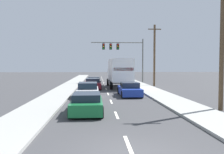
{
  "coord_description": "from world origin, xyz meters",
  "views": [
    {
      "loc": [
        -1.12,
        -7.07,
        2.83
      ],
      "look_at": [
        0.5,
        17.74,
        1.62
      ],
      "focal_mm": 37.42,
      "sensor_mm": 36.0,
      "label": 1
    }
  ],
  "objects_px": {
    "box_truck": "(119,71)",
    "utility_pole_mid": "(154,55)",
    "car_green": "(87,103)",
    "car_maroon": "(93,84)",
    "car_blue": "(129,90)",
    "car_gray": "(94,81)",
    "utility_pole_near": "(222,36)",
    "traffic_signal_mast": "(120,50)",
    "car_white": "(88,90)"
  },
  "relations": [
    {
      "from": "car_white",
      "to": "traffic_signal_mast",
      "type": "bearing_deg",
      "value": 74.86
    },
    {
      "from": "traffic_signal_mast",
      "to": "car_blue",
      "type": "bearing_deg",
      "value": -92.27
    },
    {
      "from": "utility_pole_mid",
      "to": "car_green",
      "type": "bearing_deg",
      "value": -115.5
    },
    {
      "from": "car_green",
      "to": "utility_pole_mid",
      "type": "height_order",
      "value": "utility_pole_mid"
    },
    {
      "from": "car_white",
      "to": "utility_pole_near",
      "type": "xyz_separation_m",
      "value": [
        8.65,
        -6.94,
        4.09
      ]
    },
    {
      "from": "car_maroon",
      "to": "car_green",
      "type": "xyz_separation_m",
      "value": [
        -0.09,
        -14.68,
        -0.01
      ]
    },
    {
      "from": "traffic_signal_mast",
      "to": "utility_pole_mid",
      "type": "height_order",
      "value": "utility_pole_mid"
    },
    {
      "from": "utility_pole_mid",
      "to": "car_gray",
      "type": "bearing_deg",
      "value": 160.62
    },
    {
      "from": "car_maroon",
      "to": "car_blue",
      "type": "bearing_deg",
      "value": -62.85
    },
    {
      "from": "box_truck",
      "to": "car_green",
      "type": "bearing_deg",
      "value": -102.44
    },
    {
      "from": "car_gray",
      "to": "car_green",
      "type": "relative_size",
      "value": 1.15
    },
    {
      "from": "box_truck",
      "to": "car_blue",
      "type": "relative_size",
      "value": 1.91
    },
    {
      "from": "car_maroon",
      "to": "utility_pole_near",
      "type": "bearing_deg",
      "value": -59.91
    },
    {
      "from": "box_truck",
      "to": "utility_pole_mid",
      "type": "relative_size",
      "value": 1.01
    },
    {
      "from": "car_green",
      "to": "car_blue",
      "type": "distance_m",
      "value": 8.55
    },
    {
      "from": "car_blue",
      "to": "utility_pole_mid",
      "type": "height_order",
      "value": "utility_pole_mid"
    },
    {
      "from": "car_white",
      "to": "utility_pole_mid",
      "type": "bearing_deg",
      "value": 50.8
    },
    {
      "from": "box_truck",
      "to": "traffic_signal_mast",
      "type": "height_order",
      "value": "traffic_signal_mast"
    },
    {
      "from": "traffic_signal_mast",
      "to": "car_white",
      "type": "bearing_deg",
      "value": -105.14
    },
    {
      "from": "car_maroon",
      "to": "car_blue",
      "type": "xyz_separation_m",
      "value": [
        3.57,
        -6.96,
        -0.01
      ]
    },
    {
      "from": "car_white",
      "to": "utility_pole_mid",
      "type": "xyz_separation_m",
      "value": [
        8.77,
        10.75,
        3.75
      ]
    },
    {
      "from": "box_truck",
      "to": "car_blue",
      "type": "xyz_separation_m",
      "value": [
        0.2,
        -7.97,
        -1.53
      ]
    },
    {
      "from": "car_white",
      "to": "utility_pole_mid",
      "type": "height_order",
      "value": "utility_pole_mid"
    },
    {
      "from": "car_blue",
      "to": "car_green",
      "type": "bearing_deg",
      "value": -115.36
    },
    {
      "from": "car_white",
      "to": "utility_pole_near",
      "type": "distance_m",
      "value": 11.82
    },
    {
      "from": "car_green",
      "to": "traffic_signal_mast",
      "type": "relative_size",
      "value": 0.48
    },
    {
      "from": "traffic_signal_mast",
      "to": "utility_pole_near",
      "type": "xyz_separation_m",
      "value": [
        4.14,
        -23.59,
        -0.73
      ]
    },
    {
      "from": "car_maroon",
      "to": "car_blue",
      "type": "height_order",
      "value": "car_blue"
    },
    {
      "from": "car_maroon",
      "to": "traffic_signal_mast",
      "type": "height_order",
      "value": "traffic_signal_mast"
    },
    {
      "from": "car_maroon",
      "to": "box_truck",
      "type": "distance_m",
      "value": 3.83
    },
    {
      "from": "car_gray",
      "to": "car_blue",
      "type": "relative_size",
      "value": 1.06
    },
    {
      "from": "car_white",
      "to": "traffic_signal_mast",
      "type": "relative_size",
      "value": 0.54
    },
    {
      "from": "car_green",
      "to": "utility_pole_near",
      "type": "xyz_separation_m",
      "value": [
        8.44,
        0.27,
        4.13
      ]
    },
    {
      "from": "car_white",
      "to": "box_truck",
      "type": "height_order",
      "value": "box_truck"
    },
    {
      "from": "car_maroon",
      "to": "car_green",
      "type": "distance_m",
      "value": 14.68
    },
    {
      "from": "traffic_signal_mast",
      "to": "utility_pole_near",
      "type": "relative_size",
      "value": 0.93
    },
    {
      "from": "car_green",
      "to": "utility_pole_near",
      "type": "distance_m",
      "value": 9.41
    },
    {
      "from": "car_blue",
      "to": "car_gray",
      "type": "bearing_deg",
      "value": 104.84
    },
    {
      "from": "box_truck",
      "to": "utility_pole_near",
      "type": "relative_size",
      "value": 0.93
    },
    {
      "from": "car_maroon",
      "to": "car_white",
      "type": "bearing_deg",
      "value": -92.28
    },
    {
      "from": "car_maroon",
      "to": "traffic_signal_mast",
      "type": "distance_m",
      "value": 11.2
    },
    {
      "from": "car_maroon",
      "to": "utility_pole_mid",
      "type": "xyz_separation_m",
      "value": [
        8.47,
        3.29,
        3.77
      ]
    },
    {
      "from": "box_truck",
      "to": "car_white",
      "type": "bearing_deg",
      "value": -113.37
    },
    {
      "from": "car_gray",
      "to": "car_maroon",
      "type": "bearing_deg",
      "value": -90.64
    },
    {
      "from": "car_gray",
      "to": "utility_pole_mid",
      "type": "distance_m",
      "value": 9.7
    },
    {
      "from": "car_green",
      "to": "traffic_signal_mast",
      "type": "distance_m",
      "value": 24.73
    },
    {
      "from": "car_green",
      "to": "box_truck",
      "type": "distance_m",
      "value": 16.15
    },
    {
      "from": "car_maroon",
      "to": "traffic_signal_mast",
      "type": "bearing_deg",
      "value": 65.38
    },
    {
      "from": "car_white",
      "to": "box_truck",
      "type": "relative_size",
      "value": 0.54
    },
    {
      "from": "car_gray",
      "to": "utility_pole_near",
      "type": "relative_size",
      "value": 0.52
    }
  ]
}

